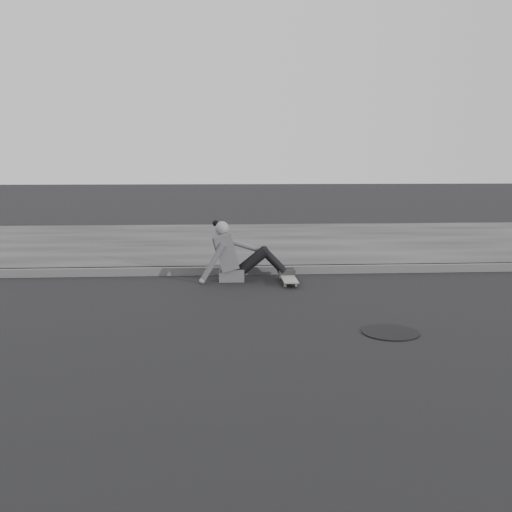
{
  "coord_description": "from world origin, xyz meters",
  "views": [
    {
      "loc": [
        -0.9,
        -5.98,
        1.68
      ],
      "look_at": [
        -0.43,
        1.22,
        0.5
      ],
      "focal_mm": 40.0,
      "sensor_mm": 36.0,
      "label": 1
    }
  ],
  "objects": [
    {
      "name": "sidewalk",
      "position": [
        0.0,
        5.6,
        0.06
      ],
      "size": [
        24.0,
        6.0,
        0.12
      ],
      "primitive_type": "cube",
      "color": "#393939",
      "rests_on": "ground"
    },
    {
      "name": "seated_woman",
      "position": [
        -0.66,
        2.12,
        0.36
      ],
      "size": [
        1.38,
        0.46,
        0.88
      ],
      "color": "#4F4F52",
      "rests_on": "ground"
    },
    {
      "name": "curb",
      "position": [
        0.0,
        2.58,
        0.06
      ],
      "size": [
        24.0,
        0.16,
        0.12
      ],
      "primitive_type": "cube",
      "color": "#505050",
      "rests_on": "ground"
    },
    {
      "name": "ground",
      "position": [
        0.0,
        0.0,
        0.0
      ],
      "size": [
        80.0,
        80.0,
        0.0
      ],
      "primitive_type": "plane",
      "color": "black",
      "rests_on": "ground"
    },
    {
      "name": "skateboard",
      "position": [
        0.07,
        1.87,
        0.07
      ],
      "size": [
        0.2,
        0.78,
        0.09
      ],
      "color": "gray",
      "rests_on": "ground"
    },
    {
      "name": "manhole",
      "position": [
        0.8,
        -0.58,
        0.01
      ],
      "size": [
        0.57,
        0.57,
        0.01
      ],
      "primitive_type": "cylinder",
      "color": "black",
      "rests_on": "ground"
    }
  ]
}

